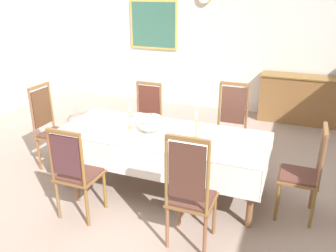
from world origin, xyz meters
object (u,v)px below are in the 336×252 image
Objects in this scene: chair_south_a at (76,171)px; bowl_near_right at (184,150)px; spoon_secondary at (197,152)px; sideboard at (298,99)px; soup_tureen at (151,123)px; candlestick_east at (196,128)px; framed_painting at (154,25)px; bowl_near_left at (139,116)px; chair_north_a at (146,117)px; candlestick_west at (130,119)px; chair_north_b at (230,126)px; dining_table at (162,139)px; chair_head_east at (306,171)px; chair_head_west at (51,126)px; chair_south_b at (190,192)px; spoon_primary at (132,115)px.

bowl_near_right is at bearing 25.78° from chair_south_a.
spoon_secondary is 0.12× the size of sideboard.
candlestick_east is at bearing -0.00° from soup_tureen.
framed_painting is (-1.44, 3.42, 0.81)m from soup_tureen.
chair_north_a is at bearing 104.38° from bowl_near_left.
candlestick_west reaches higher than spoon_secondary.
chair_north_b reaches higher than candlestick_west.
bowl_near_right is at bearing -43.27° from dining_table.
sideboard is at bearing 64.53° from dining_table.
spoon_secondary is at bearing -36.12° from bowl_near_left.
chair_south_a reaches higher than bowl_near_right.
chair_head_west is at bearing 90.00° from chair_head_east.
soup_tureen reaches higher than dining_table.
chair_south_a is 0.89× the size of chair_south_b.
chair_north_b is (1.30, 1.82, 0.04)m from chair_south_a.
chair_head_east is at bearing -10.48° from bowl_near_left.
chair_north_b is 1.37m from chair_head_east.
chair_head_west is 3.52× the size of candlestick_east.
chair_head_east is 0.76× the size of sideboard.
chair_south_b reaches higher than spoon_primary.
candlestick_east is at bearing 75.92° from chair_north_b.
candlestick_west reaches higher than soup_tureen.
candlestick_east is 0.41m from spoon_secondary.
chair_north_a is at bearing 118.65° from soup_tureen.
chair_north_b is at bearing 111.32° from chair_head_west.
candlestick_west reaches higher than bowl_near_right.
chair_north_a is 1.30m from chair_north_b.
sideboard is (1.08, 3.17, -0.44)m from candlestick_east.
candlestick_east reaches higher than spoon_secondary.
chair_south_b is 0.57m from spoon_secondary.
bowl_near_right is (0.93, -0.80, 0.00)m from bowl_near_left.
spoon_primary is (-0.19, 0.43, -0.12)m from candlestick_west.
bowl_near_right is (0.42, -0.40, 0.10)m from dining_table.
chair_head_west reaches higher than spoon_primary.
chair_south_a is 4.57m from framed_painting.
candlestick_east is at bearing -0.00° from dining_table.
spoon_secondary is at bearing 108.39° from chair_head_east.
candlestick_west is 0.95m from bowl_near_right.
chair_south_b is 0.85× the size of sideboard.
chair_north_a is 5.52× the size of bowl_near_right.
chair_south_b is 1.77m from bowl_near_left.
spoon_secondary is (0.14, 0.03, -0.02)m from bowl_near_right.
chair_south_a is at bearing 179.64° from chair_south_b.
dining_table is at bearing -38.63° from bowl_near_left.
chair_south_a is 6.19× the size of spoon_primary.
chair_south_a is 1.00× the size of chair_head_east.
bowl_near_left reaches higher than spoon_primary.
chair_head_east is 3.22× the size of candlestick_east.
chair_south_b is at bearing -48.85° from soup_tureen.
bowl_near_left is (0.13, -0.50, 0.21)m from chair_north_a.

